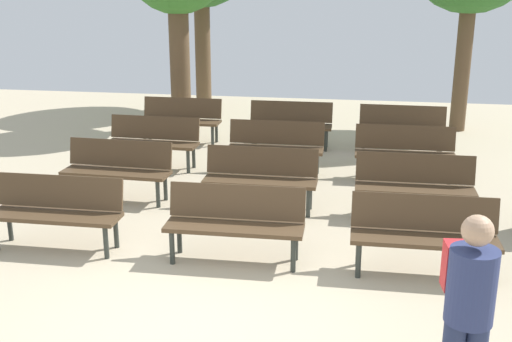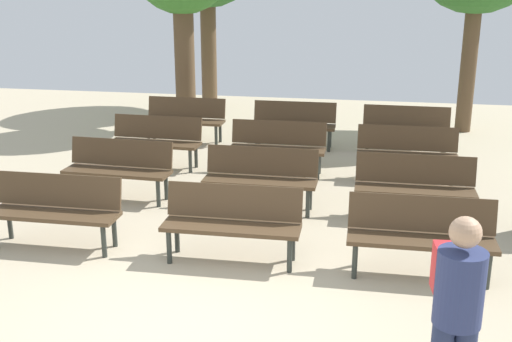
% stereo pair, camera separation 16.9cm
% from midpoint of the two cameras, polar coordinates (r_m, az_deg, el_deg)
% --- Properties ---
extents(ground_plane, '(24.00, 24.00, 0.00)m').
position_cam_midpoint_polar(ground_plane, '(6.20, -6.03, -13.93)').
color(ground_plane, '#BCAD8E').
extents(bench_r0_c0, '(1.60, 0.49, 0.87)m').
position_cam_midpoint_polar(bench_r0_c0, '(8.07, -18.09, -3.20)').
color(bench_r0_c0, '#4C3823').
rests_on(bench_r0_c0, ground_plane).
extents(bench_r0_c1, '(1.61, 0.51, 0.87)m').
position_cam_midpoint_polar(bench_r0_c1, '(7.34, -2.54, -4.35)').
color(bench_r0_c1, '#4C3823').
rests_on(bench_r0_c1, ground_plane).
extents(bench_r0_c2, '(1.60, 0.49, 0.87)m').
position_cam_midpoint_polar(bench_r0_c2, '(7.22, 14.25, -5.24)').
color(bench_r0_c2, '#4C3823').
rests_on(bench_r0_c2, ground_plane).
extents(bench_r1_c0, '(1.62, 0.54, 0.87)m').
position_cam_midpoint_polar(bench_r1_c0, '(9.58, -12.86, 0.40)').
color(bench_r1_c0, '#4C3823').
rests_on(bench_r1_c0, ground_plane).
extents(bench_r1_c1, '(1.60, 0.49, 0.87)m').
position_cam_midpoint_polar(bench_r1_c1, '(8.94, -0.11, -0.35)').
color(bench_r1_c1, '#4C3823').
rests_on(bench_r1_c1, ground_plane).
extents(bench_r1_c2, '(1.60, 0.49, 0.87)m').
position_cam_midpoint_polar(bench_r1_c2, '(8.85, 13.58, -1.03)').
color(bench_r1_c2, '#4C3823').
rests_on(bench_r1_c2, ground_plane).
extents(bench_r2_c0, '(1.62, 0.53, 0.87)m').
position_cam_midpoint_polar(bench_r2_c0, '(11.10, -9.71, 2.87)').
color(bench_r2_c0, '#4C3823').
rests_on(bench_r2_c0, ground_plane).
extents(bench_r2_c1, '(1.60, 0.49, 0.87)m').
position_cam_midpoint_polar(bench_r2_c1, '(10.60, 1.33, 2.44)').
color(bench_r2_c1, '#4C3823').
rests_on(bench_r2_c1, ground_plane).
extents(bench_r2_c2, '(1.60, 0.49, 0.87)m').
position_cam_midpoint_polar(bench_r2_c2, '(10.53, 12.82, 1.90)').
color(bench_r2_c2, '#4C3823').
rests_on(bench_r2_c2, ground_plane).
extents(bench_r3_c0, '(1.61, 0.51, 0.87)m').
position_cam_midpoint_polar(bench_r3_c0, '(12.76, -7.14, 4.83)').
color(bench_r3_c0, '#4C3823').
rests_on(bench_r3_c0, ground_plane).
extents(bench_r3_c1, '(1.60, 0.49, 0.87)m').
position_cam_midpoint_polar(bench_r3_c1, '(12.30, 2.74, 4.48)').
color(bench_r3_c1, '#4C3823').
rests_on(bench_r3_c1, ground_plane).
extents(bench_r3_c2, '(1.61, 0.50, 0.87)m').
position_cam_midpoint_polar(bench_r3_c2, '(12.20, 12.66, 3.98)').
color(bench_r3_c2, '#4C3823').
rests_on(bench_r3_c2, ground_plane).
extents(visitor_with_backpack, '(0.37, 0.55, 1.65)m').
position_cam_midpoint_polar(visitor_with_backpack, '(4.80, 17.56, -11.66)').
color(visitor_with_backpack, navy).
rests_on(visitor_with_backpack, ground_plane).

